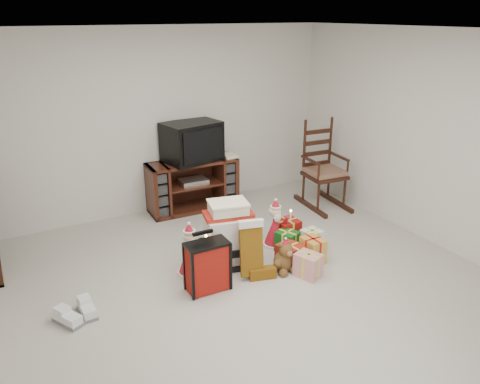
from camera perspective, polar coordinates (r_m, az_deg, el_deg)
name	(u,v)px	position (r m, az deg, el deg)	size (l,w,h in m)	color
room	(252,175)	(4.30, 1.48, 2.09)	(5.01, 5.01, 2.51)	#B5AFA6
tv_stand	(193,185)	(6.64, -5.77, 0.83)	(1.27, 0.49, 0.72)	#441E13
rocking_chair	(322,176)	(6.84, 9.93, 1.96)	(0.59, 0.90, 1.29)	#34150E
gift_pile	(228,238)	(5.17, -1.41, -5.62)	(0.66, 0.54, 0.73)	black
red_suitcase	(207,266)	(4.74, -3.99, -9.03)	(0.41, 0.23, 0.62)	maroon
stocking	(251,250)	(4.91, 1.40, -7.04)	(0.31, 0.13, 0.67)	#0C6D0D
teddy_bear	(284,258)	(5.14, 5.42, -8.03)	(0.24, 0.21, 0.35)	brown
santa_figurine	(275,228)	(5.62, 4.29, -4.43)	(0.29, 0.28, 0.60)	#B11324
mrs_claus_figurine	(190,255)	(5.04, -6.10, -7.66)	(0.29, 0.28, 0.60)	#B11324
sneaker_pair	(77,314)	(4.69, -19.21, -13.85)	(0.39, 0.33, 0.11)	white
gift_cluster	(299,248)	(5.45, 7.22, -6.75)	(0.68, 0.95, 0.23)	#AF2114
crt_television	(192,142)	(6.46, -5.88, 6.11)	(0.83, 0.66, 0.54)	black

